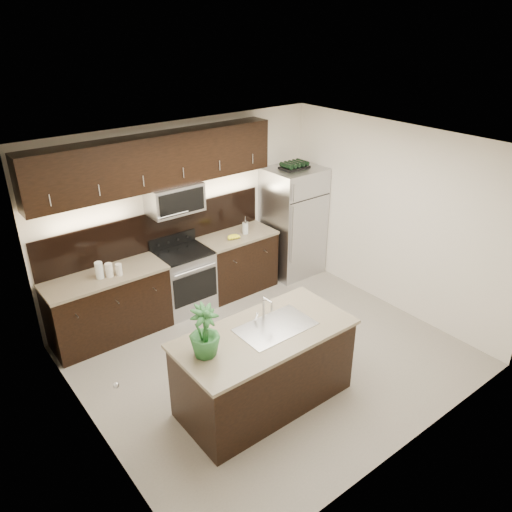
{
  "coord_description": "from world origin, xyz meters",
  "views": [
    {
      "loc": [
        -3.36,
        -4.01,
        4.0
      ],
      "look_at": [
        0.2,
        0.55,
        1.17
      ],
      "focal_mm": 35.0,
      "sensor_mm": 36.0,
      "label": 1
    }
  ],
  "objects": [
    {
      "name": "canisters",
      "position": [
        -1.4,
        1.61,
        1.04
      ],
      "size": [
        0.32,
        0.17,
        0.22
      ],
      "rotation": [
        0.0,
        0.0,
        -0.31
      ],
      "color": "silver",
      "rests_on": "counter_run"
    },
    {
      "name": "bananas",
      "position": [
        0.52,
        1.61,
        0.97
      ],
      "size": [
        0.23,
        0.2,
        0.06
      ],
      "primitive_type": "ellipsoid",
      "rotation": [
        0.0,
        0.0,
        -0.2
      ],
      "color": "yellow",
      "rests_on": "counter_run"
    },
    {
      "name": "wine_rack",
      "position": [
        1.8,
        1.63,
        1.85
      ],
      "size": [
        0.44,
        0.28,
        0.1
      ],
      "color": "black",
      "rests_on": "refrigerator"
    },
    {
      "name": "sink_faucet",
      "position": [
        -0.43,
        -0.58,
        0.96
      ],
      "size": [
        0.84,
        0.5,
        0.28
      ],
      "color": "silver",
      "rests_on": "island"
    },
    {
      "name": "french_press",
      "position": [
        0.84,
        1.64,
        1.04
      ],
      "size": [
        0.09,
        0.09,
        0.27
      ],
      "rotation": [
        0.0,
        0.0,
        -0.32
      ],
      "color": "silver",
      "rests_on": "counter_run"
    },
    {
      "name": "island",
      "position": [
        -0.58,
        -0.59,
        0.47
      ],
      "size": [
        1.96,
        0.96,
        0.94
      ],
      "color": "black",
      "rests_on": "ground"
    },
    {
      "name": "counter_run",
      "position": [
        -0.46,
        1.69,
        0.47
      ],
      "size": [
        3.51,
        0.65,
        0.94
      ],
      "color": "black",
      "rests_on": "ground"
    },
    {
      "name": "room_walls",
      "position": [
        -0.11,
        -0.04,
        1.7
      ],
      "size": [
        4.52,
        4.02,
        2.71
      ],
      "color": "silver",
      "rests_on": "ground"
    },
    {
      "name": "upper_fixtures",
      "position": [
        -0.43,
        1.84,
        2.14
      ],
      "size": [
        3.49,
        0.4,
        1.66
      ],
      "color": "black",
      "rests_on": "counter_run"
    },
    {
      "name": "refrigerator",
      "position": [
        1.8,
        1.63,
        0.9
      ],
      "size": [
        0.87,
        0.78,
        1.8
      ],
      "primitive_type": "cube",
      "color": "#B2B2B7",
      "rests_on": "ground"
    },
    {
      "name": "plant",
      "position": [
        -1.28,
        -0.53,
        1.21
      ],
      "size": [
        0.36,
        0.36,
        0.55
      ],
      "primitive_type": "imported",
      "rotation": [
        0.0,
        0.0,
        0.19
      ],
      "color": "#255E29",
      "rests_on": "island"
    },
    {
      "name": "ground",
      "position": [
        0.0,
        0.0,
        0.0
      ],
      "size": [
        4.5,
        4.5,
        0.0
      ],
      "primitive_type": "plane",
      "color": "gray",
      "rests_on": "ground"
    }
  ]
}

